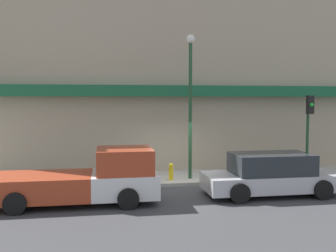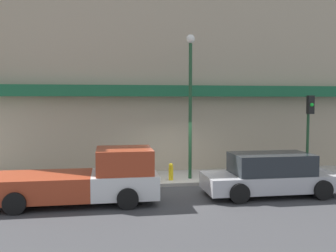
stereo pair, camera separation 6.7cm
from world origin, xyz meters
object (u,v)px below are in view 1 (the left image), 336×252
parked_car (271,175)px  fire_hydrant (171,172)px  pickup_truck (87,180)px  street_lamp (190,90)px  traffic_light (309,120)px

parked_car → fire_hydrant: (-3.24, 2.42, -0.25)m
pickup_truck → parked_car: pickup_truck is taller
parked_car → street_lamp: size_ratio=0.81×
traffic_light → fire_hydrant: bearing=-178.8°
parked_car → traffic_light: (2.90, 2.55, 1.81)m
fire_hydrant → street_lamp: 3.46m
pickup_truck → parked_car: size_ratio=1.12×
street_lamp → traffic_light: (5.30, -0.08, -1.29)m
fire_hydrant → traffic_light: 6.48m
pickup_truck → parked_car: 6.49m
parked_car → pickup_truck: bearing=-179.4°
parked_car → traffic_light: size_ratio=1.39×
pickup_truck → street_lamp: (4.10, 2.63, 3.05)m
traffic_light → parked_car: bearing=-138.8°
traffic_light → street_lamp: bearing=179.1°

